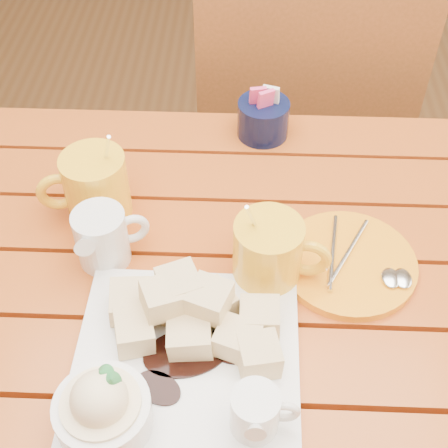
{
  "coord_description": "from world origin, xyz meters",
  "views": [
    {
      "loc": [
        0.03,
        -0.52,
        1.43
      ],
      "look_at": [
        0.0,
        0.05,
        0.82
      ],
      "focal_mm": 50.0,
      "sensor_mm": 36.0,
      "label": 1
    }
  ],
  "objects_px": {
    "table": "(220,331)",
    "orange_saucer": "(349,263)",
    "dessert_plate": "(171,363)",
    "coffee_mug_right": "(270,253)",
    "chair_far": "(299,124)",
    "coffee_mug_left": "(94,186)"
  },
  "relations": [
    {
      "from": "orange_saucer",
      "to": "chair_far",
      "type": "height_order",
      "value": "chair_far"
    },
    {
      "from": "table",
      "to": "coffee_mug_right",
      "type": "distance_m",
      "value": 0.18
    },
    {
      "from": "dessert_plate",
      "to": "coffee_mug_right",
      "type": "height_order",
      "value": "coffee_mug_right"
    },
    {
      "from": "coffee_mug_left",
      "to": "coffee_mug_right",
      "type": "xyz_separation_m",
      "value": [
        0.26,
        -0.12,
        -0.0
      ]
    },
    {
      "from": "table",
      "to": "dessert_plate",
      "type": "height_order",
      "value": "dessert_plate"
    },
    {
      "from": "dessert_plate",
      "to": "chair_far",
      "type": "distance_m",
      "value": 0.85
    },
    {
      "from": "dessert_plate",
      "to": "orange_saucer",
      "type": "relative_size",
      "value": 1.44
    },
    {
      "from": "coffee_mug_left",
      "to": "chair_far",
      "type": "distance_m",
      "value": 0.67
    },
    {
      "from": "dessert_plate",
      "to": "chair_far",
      "type": "xyz_separation_m",
      "value": [
        0.21,
        0.79,
        -0.25
      ]
    },
    {
      "from": "coffee_mug_left",
      "to": "orange_saucer",
      "type": "bearing_deg",
      "value": -29.16
    },
    {
      "from": "coffee_mug_right",
      "to": "chair_far",
      "type": "relative_size",
      "value": 0.16
    },
    {
      "from": "table",
      "to": "orange_saucer",
      "type": "distance_m",
      "value": 0.22
    },
    {
      "from": "coffee_mug_left",
      "to": "coffee_mug_right",
      "type": "height_order",
      "value": "coffee_mug_left"
    },
    {
      "from": "coffee_mug_right",
      "to": "chair_far",
      "type": "xyz_separation_m",
      "value": [
        0.09,
        0.63,
        -0.27
      ]
    },
    {
      "from": "dessert_plate",
      "to": "orange_saucer",
      "type": "height_order",
      "value": "dessert_plate"
    },
    {
      "from": "table",
      "to": "coffee_mug_right",
      "type": "relative_size",
      "value": 7.74
    },
    {
      "from": "coffee_mug_right",
      "to": "orange_saucer",
      "type": "xyz_separation_m",
      "value": [
        0.11,
        0.03,
        -0.05
      ]
    },
    {
      "from": "orange_saucer",
      "to": "chair_far",
      "type": "bearing_deg",
      "value": 92.49
    },
    {
      "from": "coffee_mug_right",
      "to": "chair_far",
      "type": "bearing_deg",
      "value": 88.78
    },
    {
      "from": "table",
      "to": "orange_saucer",
      "type": "xyz_separation_m",
      "value": [
        0.18,
        0.04,
        0.11
      ]
    },
    {
      "from": "dessert_plate",
      "to": "coffee_mug_right",
      "type": "bearing_deg",
      "value": 53.57
    },
    {
      "from": "coffee_mug_right",
      "to": "orange_saucer",
      "type": "bearing_deg",
      "value": 19.23
    }
  ]
}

